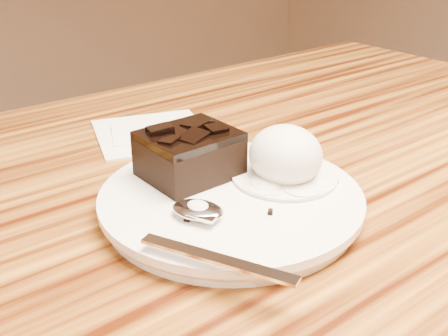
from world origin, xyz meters
TOP-DOWN VIEW (x-y plane):
  - plate at (-0.05, -0.01)m, footprint 0.24×0.24m
  - brownie at (-0.06, 0.05)m, footprint 0.08×0.07m
  - ice_cream_scoop at (0.01, -0.01)m, footprint 0.07×0.07m
  - melt_puddle at (0.01, -0.01)m, footprint 0.10×0.10m
  - spoon at (-0.10, -0.02)m, footprint 0.11×0.18m
  - napkin at (-0.01, 0.20)m, footprint 0.17×0.17m
  - crumb_a at (-0.11, -0.02)m, footprint 0.01×0.01m
  - crumb_b at (-0.07, 0.01)m, footprint 0.01×0.01m
  - crumb_c at (-0.05, -0.06)m, footprint 0.01×0.01m

SIDE VIEW (x-z plane):
  - napkin at x=-0.01m, z-range 0.75..0.76m
  - plate at x=-0.05m, z-range 0.75..0.77m
  - melt_puddle at x=0.01m, z-range 0.77..0.77m
  - crumb_b at x=-0.07m, z-range 0.77..0.77m
  - crumb_a at x=-0.11m, z-range 0.77..0.77m
  - crumb_c at x=-0.05m, z-range 0.77..0.77m
  - spoon at x=-0.10m, z-range 0.77..0.78m
  - brownie at x=-0.06m, z-range 0.77..0.81m
  - ice_cream_scoop at x=0.01m, z-range 0.77..0.82m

